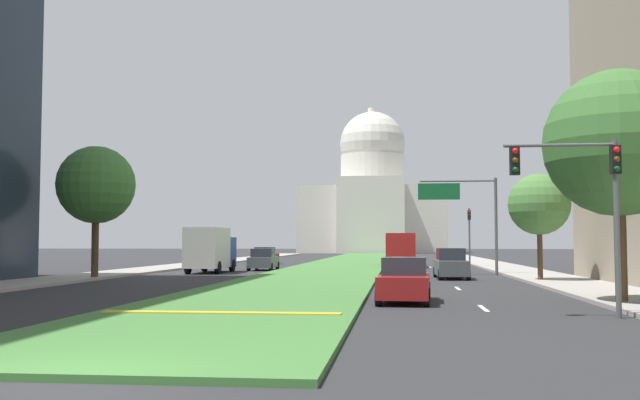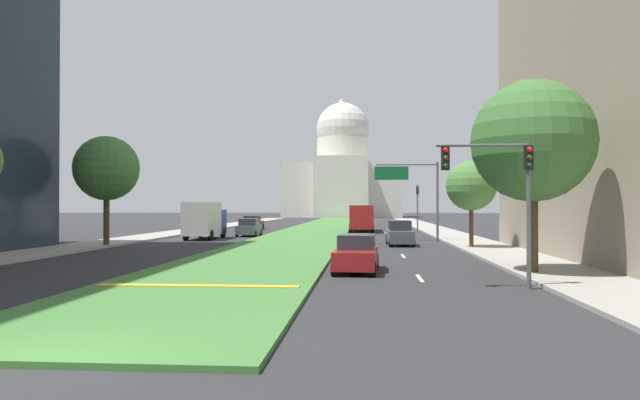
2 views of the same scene
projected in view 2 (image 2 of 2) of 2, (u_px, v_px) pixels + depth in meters
The scene contains 19 objects.
ground_plane at pixel (323, 227), 79.34m from camera, with size 304.57×304.57×0.00m, color #2B2B2D.
grass_median at pixel (319, 228), 72.44m from camera, with size 7.79×124.60×0.14m, color #427A38.
median_curb_nose at pixel (198, 286), 20.00m from camera, with size 7.01×0.50×0.04m, color gold.
lane_dashes_right at pixel (395, 245), 43.25m from camera, with size 0.16×41.70×0.01m.
sidewalk_left at pixel (193, 230), 66.63m from camera, with size 4.00×124.60×0.15m, color #9E9991.
sidewalk_right at pixel (439, 231), 64.46m from camera, with size 4.00×124.60×0.15m, color #9E9991.
capitol_building at pixel (343, 173), 147.73m from camera, with size 29.35×22.33×30.03m.
traffic_light_near_right at pixel (504, 181), 20.39m from camera, with size 3.34×0.35×5.20m.
traffic_light_far_right at pixel (417, 202), 63.63m from camera, with size 0.28×0.35×5.20m.
overhead_guide_sign at pixel (414, 185), 47.77m from camera, with size 5.26×0.20×6.50m.
street_tree_right_near at pixel (533, 141), 24.41m from camera, with size 5.13×5.13×8.21m.
street_tree_left_mid at pixel (107, 169), 41.28m from camera, with size 4.59×4.59×7.87m.
street_tree_right_mid at pixel (471, 186), 39.04m from camera, with size 3.38×3.38×5.96m.
sedan_lead_stopped at pixel (356, 254), 25.76m from camera, with size 2.06×4.62×1.64m.
sedan_midblock at pixel (400, 234), 42.67m from camera, with size 1.92×4.61×1.83m.
sedan_distant at pixel (249, 228), 55.30m from camera, with size 1.96×4.12×1.69m.
sedan_far_horizon at pixel (252, 223), 71.27m from camera, with size 2.15×4.77×1.68m.
box_truck_delivery at pixel (205, 220), 50.52m from camera, with size 2.40×6.40×3.20m.
city_bus at pixel (362, 216), 65.39m from camera, with size 2.62×11.00×2.95m.
Camera 2 is at (5.74, -9.95, 2.92)m, focal length 32.64 mm.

